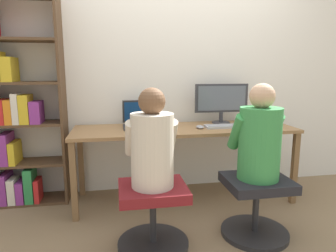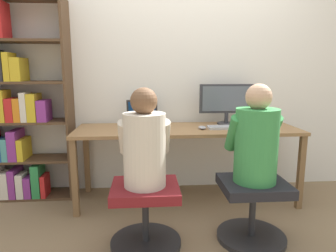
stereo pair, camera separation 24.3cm
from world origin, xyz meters
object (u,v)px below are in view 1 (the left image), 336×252
(keyboard, at_px, (228,126))
(person_at_monitor, at_px, (259,138))
(office_chair_left, at_px, (256,204))
(person_at_laptop, at_px, (152,144))
(laptop, at_px, (139,122))
(office_chair_right, at_px, (153,213))
(desktop_monitor, at_px, (222,102))
(bookshelf, at_px, (8,113))

(keyboard, height_order, person_at_monitor, person_at_monitor)
(office_chair_left, height_order, person_at_laptop, person_at_laptop)
(person_at_monitor, height_order, person_at_laptop, person_at_monitor)
(laptop, distance_m, office_chair_right, 1.00)
(person_at_laptop, bearing_deg, desktop_monitor, 48.14)
(laptop, relative_size, person_at_laptop, 0.49)
(person_at_monitor, bearing_deg, desktop_monitor, 87.95)
(laptop, distance_m, bookshelf, 1.18)
(laptop, bearing_deg, office_chair_right, -88.57)
(laptop, relative_size, office_chair_left, 0.66)
(desktop_monitor, relative_size, person_at_monitor, 0.79)
(bookshelf, bearing_deg, desktop_monitor, -0.25)
(office_chair_left, distance_m, office_chair_right, 0.79)
(person_at_monitor, xyz_separation_m, person_at_laptop, (-0.79, -0.02, -0.01))
(office_chair_right, bearing_deg, laptop, 91.43)
(bookshelf, bearing_deg, laptop, -3.34)
(desktop_monitor, xyz_separation_m, person_at_monitor, (-0.03, -0.90, -0.17))
(desktop_monitor, xyz_separation_m, keyboard, (-0.01, -0.22, -0.21))
(office_chair_left, xyz_separation_m, person_at_laptop, (-0.79, -0.01, 0.50))
(desktop_monitor, height_order, keyboard, desktop_monitor)
(laptop, height_order, keyboard, laptop)
(keyboard, distance_m, bookshelf, 2.02)
(office_chair_left, relative_size, person_at_monitor, 0.73)
(laptop, bearing_deg, desktop_monitor, 4.06)
(desktop_monitor, distance_m, bookshelf, 2.02)
(laptop, relative_size, keyboard, 0.76)
(person_at_laptop, bearing_deg, bookshelf, 142.33)
(keyboard, relative_size, office_chair_left, 0.87)
(keyboard, xyz_separation_m, person_at_monitor, (-0.02, -0.67, 0.04))
(desktop_monitor, bearing_deg, person_at_monitor, -92.05)
(office_chair_left, xyz_separation_m, bookshelf, (-1.98, 0.91, 0.61))
(desktop_monitor, distance_m, laptop, 0.86)
(person_at_laptop, bearing_deg, laptop, 91.43)
(laptop, bearing_deg, bookshelf, 176.66)
(office_chair_right, bearing_deg, office_chair_left, 1.12)
(office_chair_right, xyz_separation_m, bookshelf, (-1.20, 0.93, 0.61))
(desktop_monitor, distance_m, keyboard, 0.31)
(desktop_monitor, bearing_deg, office_chair_left, -92.04)
(desktop_monitor, distance_m, office_chair_left, 1.13)
(desktop_monitor, height_order, person_at_laptop, person_at_laptop)
(bookshelf, bearing_deg, person_at_laptop, -37.67)
(desktop_monitor, xyz_separation_m, laptop, (-0.84, -0.06, -0.17))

